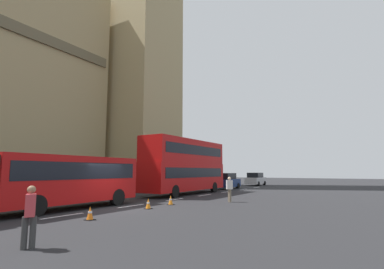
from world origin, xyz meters
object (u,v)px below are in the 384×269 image
sedan_lead (227,181)px  pedestrian_by_kerb (229,188)px  traffic_cone_middle (148,204)px  pedestrian_near_cones (30,214)px  sedan_trailing (256,179)px  traffic_cone_east (171,200)px  traffic_cone_west (90,213)px  double_decker_bus (186,164)px

sedan_lead → pedestrian_by_kerb: (-13.41, -6.31, -0.00)m
traffic_cone_middle → pedestrian_near_cones: bearing=-162.2°
sedan_lead → sedan_trailing: same height
traffic_cone_east → pedestrian_by_kerb: pedestrian_by_kerb is taller
traffic_cone_middle → pedestrian_near_cones: pedestrian_near_cones is taller
pedestrian_by_kerb → pedestrian_near_cones: bearing=-179.2°
traffic_cone_west → pedestrian_near_cones: 4.72m
traffic_cone_middle → pedestrian_by_kerb: 6.16m
traffic_cone_west → pedestrian_near_cones: (-4.02, -2.39, 0.63)m
traffic_cone_east → pedestrian_near_cones: (-10.43, -2.70, 0.63)m
sedan_trailing → pedestrian_near_cones: bearing=-170.4°
double_decker_bus → traffic_cone_middle: bearing=-159.0°
pedestrian_near_cones → traffic_cone_east: bearing=14.5°
sedan_lead → traffic_cone_east: sedan_lead is taller
sedan_lead → traffic_cone_west: 23.57m
sedan_trailing → double_decker_bus: bearing=179.7°
double_decker_bus → pedestrian_by_kerb: (-4.16, -6.18, -1.80)m
sedan_lead → pedestrian_near_cones: bearing=-166.5°
traffic_cone_west → pedestrian_by_kerb: pedestrian_by_kerb is taller
sedan_lead → traffic_cone_east: bearing=-167.2°
pedestrian_near_cones → sedan_lead: bearing=13.5°
pedestrian_near_cones → traffic_cone_west: bearing=30.7°
pedestrian_near_cones → pedestrian_by_kerb: same height
sedan_lead → pedestrian_by_kerb: size_ratio=2.60×
traffic_cone_middle → pedestrian_near_cones: 8.61m
traffic_cone_west → traffic_cone_east: 6.41m
sedan_trailing → pedestrian_near_cones: (-37.04, -6.29, -0.00)m
traffic_cone_west → traffic_cone_middle: bearing=3.2°
sedan_trailing → traffic_cone_east: sedan_trailing is taller
traffic_cone_middle → sedan_lead: bearing=11.5°
sedan_trailing → pedestrian_by_kerb: 24.01m
double_decker_bus → sedan_trailing: size_ratio=2.44×
sedan_lead → sedan_trailing: size_ratio=1.00×
sedan_lead → traffic_cone_west: (-23.20, -4.12, -0.63)m
traffic_cone_east → pedestrian_near_cones: pedestrian_near_cones is taller
sedan_trailing → traffic_cone_west: 33.25m
traffic_cone_west → pedestrian_near_cones: size_ratio=0.34×
sedan_trailing → traffic_cone_west: (-33.02, -3.90, -0.63)m
double_decker_bus → pedestrian_by_kerb: bearing=-124.0°
sedan_lead → sedan_trailing: 9.82m
pedestrian_near_cones → double_decker_bus: bearing=19.5°
traffic_cone_middle → traffic_cone_east: bearing=1.8°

